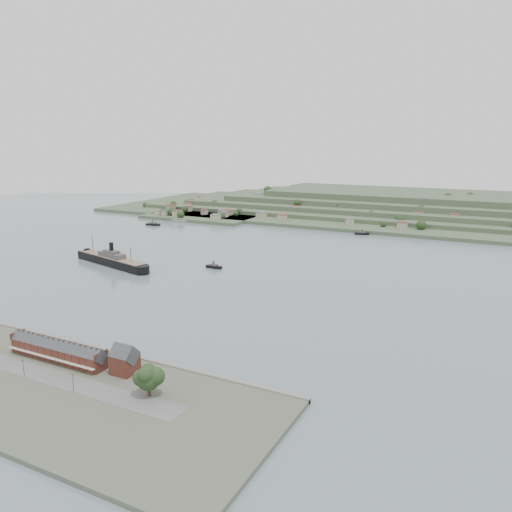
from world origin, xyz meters
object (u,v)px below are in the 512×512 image
at_px(gabled_building, 125,360).
at_px(steamship, 109,260).
at_px(tugboat, 214,266).
at_px(terrace_row, 58,350).
at_px(fig_tree, 148,377).

height_order(gabled_building, steamship, steamship).
bearing_deg(steamship, tugboat, 19.09).
bearing_deg(steamship, terrace_row, -53.84).
distance_m(terrace_row, tugboat, 190.81).
bearing_deg(gabled_building, steamship, 134.78).
xyz_separation_m(tugboat, fig_tree, (90.42, -196.33, 8.84)).
height_order(terrace_row, fig_tree, fig_tree).
relative_size(steamship, tugboat, 6.89).
bearing_deg(fig_tree, terrace_row, 172.53).
distance_m(gabled_building, steamship, 217.80).
xyz_separation_m(steamship, tugboat, (86.06, 29.79, -2.85)).
relative_size(tugboat, fig_tree, 1.03).
height_order(terrace_row, gabled_building, gabled_building).
bearing_deg(gabled_building, terrace_row, -173.88).
xyz_separation_m(terrace_row, tugboat, (-29.83, 188.39, -5.29)).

